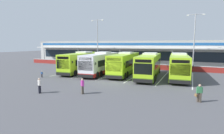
{
  "coord_description": "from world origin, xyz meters",
  "views": [
    {
      "loc": [
        10.29,
        -22.47,
        5.15
      ],
      "look_at": [
        -1.08,
        3.0,
        1.6
      ],
      "focal_mm": 28.94,
      "sensor_mm": 36.0,
      "label": 1
    }
  ],
  "objects": [
    {
      "name": "pedestrian_with_handbag",
      "position": [
        11.01,
        -5.07,
        0.86
      ],
      "size": [
        0.65,
        0.4,
        1.62
      ],
      "color": "#4C4238",
      "rests_on": "ground"
    },
    {
      "name": "pedestrian_near_bin",
      "position": [
        -4.26,
        -8.62,
        0.87
      ],
      "size": [
        0.52,
        0.4,
        1.62
      ],
      "color": "black",
      "rests_on": "ground"
    },
    {
      "name": "bay_stripe_far_west",
      "position": [
        -10.5,
        6.0,
        0.0
      ],
      "size": [
        0.14,
        13.0,
        0.01
      ],
      "primitive_type": "cube",
      "color": "silver",
      "rests_on": "ground"
    },
    {
      "name": "terminal_building",
      "position": [
        -0.0,
        26.91,
        3.01
      ],
      "size": [
        70.0,
        13.0,
        6.0
      ],
      "color": "#B7B7B2",
      "rests_on": "ground"
    },
    {
      "name": "red_barrier_wall",
      "position": [
        0.0,
        14.5,
        0.56
      ],
      "size": [
        60.0,
        0.4,
        1.1
      ],
      "color": "maroon",
      "rests_on": "ground"
    },
    {
      "name": "coach_bus_left_centre",
      "position": [
        -4.26,
        5.5,
        1.79
      ],
      "size": [
        3.8,
        12.32,
        3.78
      ],
      "color": "silver",
      "rests_on": "ground"
    },
    {
      "name": "bay_stripe_mid_west",
      "position": [
        -2.1,
        6.0,
        0.0
      ],
      "size": [
        0.14,
        13.0,
        0.01
      ],
      "primitive_type": "cube",
      "color": "silver",
      "rests_on": "ground"
    },
    {
      "name": "bay_stripe_centre",
      "position": [
        2.1,
        6.0,
        0.0
      ],
      "size": [
        0.14,
        13.0,
        0.01
      ],
      "primitive_type": "cube",
      "color": "silver",
      "rests_on": "ground"
    },
    {
      "name": "coach_bus_rightmost",
      "position": [
        8.49,
        6.68,
        1.79
      ],
      "size": [
        3.8,
        12.32,
        3.78
      ],
      "color": "#9ED11E",
      "rests_on": "ground"
    },
    {
      "name": "coach_bus_right_centre",
      "position": [
        4.19,
        5.52,
        1.79
      ],
      "size": [
        3.8,
        12.32,
        3.78
      ],
      "color": "#9ED11E",
      "rests_on": "ground"
    },
    {
      "name": "coach_bus_leftmost",
      "position": [
        -8.37,
        5.63,
        1.79
      ],
      "size": [
        3.8,
        12.32,
        3.78
      ],
      "color": "#9ED11E",
      "rests_on": "ground"
    },
    {
      "name": "ground_plane",
      "position": [
        0.0,
        0.0,
        0.0
      ],
      "size": [
        200.0,
        200.0,
        0.0
      ],
      "primitive_type": "plane",
      "color": "#4C4C51"
    },
    {
      "name": "bay_stripe_east",
      "position": [
        10.5,
        6.0,
        0.0
      ],
      "size": [
        0.14,
        13.0,
        0.01
      ],
      "primitive_type": "cube",
      "color": "silver",
      "rests_on": "ground"
    },
    {
      "name": "bay_stripe_west",
      "position": [
        -6.3,
        6.0,
        0.0
      ],
      "size": [
        0.14,
        13.0,
        0.01
      ],
      "primitive_type": "cube",
      "color": "silver",
      "rests_on": "ground"
    },
    {
      "name": "pedestrian_in_dark_coat",
      "position": [
        0.02,
        -7.0,
        0.87
      ],
      "size": [
        0.52,
        0.4,
        1.62
      ],
      "color": "#4C4238",
      "rests_on": "ground"
    },
    {
      "name": "lamp_post_west",
      "position": [
        -10.87,
        16.35,
        6.29
      ],
      "size": [
        3.24,
        0.28,
        11.0
      ],
      "color": "#9E9EA3",
      "rests_on": "ground"
    },
    {
      "name": "coach_bus_centre",
      "position": [
        -0.19,
        6.4,
        1.79
      ],
      "size": [
        3.8,
        12.32,
        3.78
      ],
      "color": "#9ED11E",
      "rests_on": "ground"
    },
    {
      "name": "pedestrian_child",
      "position": [
        -11.02,
        -1.61,
        0.54
      ],
      "size": [
        0.33,
        0.18,
        1.0
      ],
      "color": "black",
      "rests_on": "ground"
    },
    {
      "name": "bay_stripe_mid_east",
      "position": [
        6.3,
        6.0,
        0.0
      ],
      "size": [
        0.14,
        13.0,
        0.01
      ],
      "primitive_type": "cube",
      "color": "silver",
      "rests_on": "ground"
    },
    {
      "name": "lamp_post_centre",
      "position": [
        10.46,
        16.73,
        6.29
      ],
      "size": [
        3.24,
        0.28,
        11.0
      ],
      "color": "#9E9EA3",
      "rests_on": "ground"
    }
  ]
}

